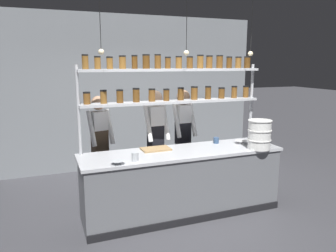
% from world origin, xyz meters
% --- Properties ---
extents(ground_plane, '(40.00, 40.00, 0.00)m').
position_xyz_m(ground_plane, '(0.00, 0.00, 0.00)').
color(ground_plane, '#3D3D42').
extents(back_wall, '(5.24, 0.12, 3.06)m').
position_xyz_m(back_wall, '(0.00, 2.47, 1.53)').
color(back_wall, gray).
rests_on(back_wall, ground_plane).
extents(prep_counter, '(2.84, 0.76, 0.92)m').
position_xyz_m(prep_counter, '(0.00, -0.00, 0.46)').
color(prep_counter, slate).
rests_on(prep_counter, ground_plane).
extents(spice_shelf_unit, '(2.73, 0.28, 2.24)m').
position_xyz_m(spice_shelf_unit, '(0.01, 0.33, 1.80)').
color(spice_shelf_unit, '#B7BABF').
rests_on(spice_shelf_unit, ground_plane).
extents(chef_left, '(0.41, 0.33, 1.65)m').
position_xyz_m(chef_left, '(-1.01, 0.81, 0.95)').
color(chef_left, black).
rests_on(chef_left, ground_plane).
extents(chef_center, '(0.38, 0.31, 1.72)m').
position_xyz_m(chef_center, '(-0.18, 0.62, 1.00)').
color(chef_center, black).
rests_on(chef_center, ground_plane).
extents(chef_right, '(0.38, 0.31, 1.70)m').
position_xyz_m(chef_right, '(0.34, 0.76, 0.98)').
color(chef_right, black).
rests_on(chef_right, ground_plane).
extents(container_stack, '(0.33, 0.33, 0.42)m').
position_xyz_m(container_stack, '(1.06, -0.29, 1.13)').
color(container_stack, white).
rests_on(container_stack, prep_counter).
extents(cutting_board, '(0.40, 0.26, 0.02)m').
position_xyz_m(cutting_board, '(-0.33, 0.18, 0.93)').
color(cutting_board, '#A88456').
rests_on(cutting_board, prep_counter).
extents(prep_bowl_near_left, '(0.18, 0.18, 0.05)m').
position_xyz_m(prep_bowl_near_left, '(1.00, 0.06, 0.94)').
color(prep_bowl_near_left, white).
rests_on(prep_bowl_near_left, prep_counter).
extents(prep_bowl_center_front, '(0.17, 0.17, 0.05)m').
position_xyz_m(prep_bowl_center_front, '(-0.97, -0.29, 0.94)').
color(prep_bowl_center_front, '#B2B7BC').
rests_on(prep_bowl_center_front, prep_counter).
extents(serving_cup_front, '(0.09, 0.09, 0.11)m').
position_xyz_m(serving_cup_front, '(-0.74, -0.22, 0.97)').
color(serving_cup_front, '#B2B7BC').
rests_on(serving_cup_front, prep_counter).
extents(serving_cup_by_board, '(0.08, 0.08, 0.09)m').
position_xyz_m(serving_cup_by_board, '(0.66, 0.22, 0.97)').
color(serving_cup_by_board, '#334C70').
rests_on(serving_cup_by_board, prep_counter).
extents(pendant_light_row, '(2.20, 0.07, 0.79)m').
position_xyz_m(pendant_light_row, '(0.01, 0.00, 2.30)').
color(pendant_light_row, black).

